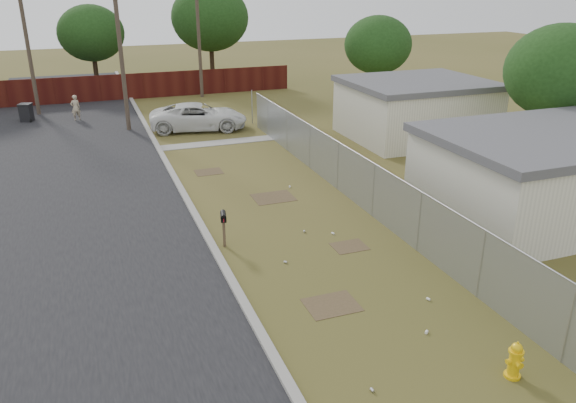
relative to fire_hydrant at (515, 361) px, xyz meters
name	(u,v)px	position (x,y,z in m)	size (l,w,h in m)	color
ground	(293,228)	(-1.71, 9.01, -0.42)	(120.00, 120.00, 0.00)	brown
street	(82,178)	(-8.47, 17.07, -0.41)	(15.10, 60.00, 0.12)	black
chainlink_fence	(361,186)	(1.41, 10.04, 0.38)	(0.10, 27.06, 2.02)	#919499
privacy_fence	(85,89)	(-7.71, 34.01, 0.48)	(30.00, 0.12, 1.80)	#3F130D
utility_poles	(119,37)	(-5.38, 29.68, 4.27)	(12.60, 8.24, 9.00)	#44392D
houses	(472,137)	(7.99, 12.15, 1.14)	(9.30, 17.24, 3.10)	silver
horizon_trees	(183,32)	(-0.87, 32.57, 4.21)	(33.32, 31.94, 7.78)	#332617
fire_hydrant	(515,361)	(0.00, 0.00, 0.00)	(0.41, 0.41, 0.90)	yellow
mailbox	(223,220)	(-4.31, 8.46, 0.53)	(0.27, 0.52, 1.20)	brown
pickup_truck	(199,117)	(-1.91, 23.66, 0.33)	(2.51, 5.44, 1.51)	silver
pedestrian	(76,108)	(-8.46, 28.51, 0.36)	(0.57, 0.37, 1.56)	tan
trash_bin	(26,112)	(-11.29, 29.25, 0.14)	(0.89, 0.96, 1.09)	black
scattered_litter	(340,263)	(-1.32, 6.02, -0.38)	(3.25, 12.34, 0.07)	silver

